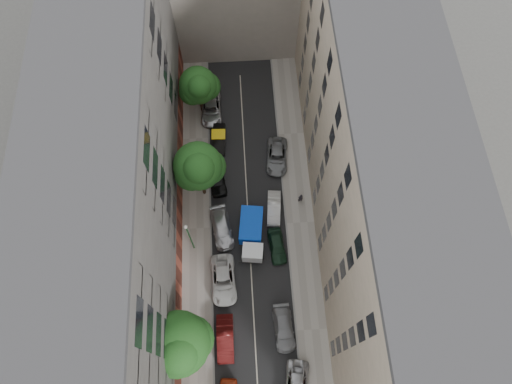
{
  "coord_description": "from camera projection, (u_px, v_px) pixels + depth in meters",
  "views": [
    {
      "loc": [
        -0.19,
        -16.45,
        45.63
      ],
      "look_at": [
        0.86,
        1.21,
        6.0
      ],
      "focal_mm": 32.0,
      "sensor_mm": 36.0,
      "label": 1
    }
  ],
  "objects": [
    {
      "name": "road_surface",
      "position": [
        249.0,
        226.0,
        48.35
      ],
      "size": [
        8.0,
        44.0,
        0.02
      ],
      "primitive_type": "cube",
      "color": "black",
      "rests_on": "ground"
    },
    {
      "name": "pedestrian",
      "position": [
        300.0,
        198.0,
        48.69
      ],
      "size": [
        0.62,
        0.47,
        1.52
      ],
      "primitive_type": "imported",
      "rotation": [
        0.0,
        0.0,
        3.35
      ],
      "color": "black",
      "rests_on": "sidewalk_right"
    },
    {
      "name": "ground",
      "position": [
        249.0,
        226.0,
        48.36
      ],
      "size": [
        120.0,
        120.0,
        0.0
      ],
      "primitive_type": "plane",
      "color": "#4C4C49",
      "rests_on": "ground"
    },
    {
      "name": "car_left_3",
      "position": [
        222.0,
        228.0,
        47.5
      ],
      "size": [
        2.73,
        5.1,
        1.4
      ],
      "primitive_type": "imported",
      "rotation": [
        0.0,
        0.0,
        0.16
      ],
      "color": "#B5B6BA",
      "rests_on": "ground"
    },
    {
      "name": "sidewalk_left",
      "position": [
        197.0,
        229.0,
        48.16
      ],
      "size": [
        3.0,
        44.0,
        0.15
      ],
      "primitive_type": "cube",
      "color": "gray",
      "rests_on": "ground"
    },
    {
      "name": "sidewalk_right",
      "position": [
        300.0,
        223.0,
        48.43
      ],
      "size": [
        3.0,
        44.0,
        0.15
      ],
      "primitive_type": "cube",
      "color": "gray",
      "rests_on": "ground"
    },
    {
      "name": "car_left_5",
      "position": [
        219.0,
        139.0,
        51.95
      ],
      "size": [
        1.56,
        4.05,
        1.32
      ],
      "primitive_type": "imported",
      "rotation": [
        0.0,
        0.0,
        -0.04
      ],
      "color": "black",
      "rests_on": "ground"
    },
    {
      "name": "car_left_4",
      "position": [
        217.0,
        179.0,
        49.81
      ],
      "size": [
        2.24,
        4.47,
        1.46
      ],
      "primitive_type": "imported",
      "rotation": [
        0.0,
        0.0,
        0.12
      ],
      "color": "black",
      "rests_on": "ground"
    },
    {
      "name": "tree_near",
      "position": [
        179.0,
        345.0,
        37.66
      ],
      "size": [
        5.68,
        5.46,
        8.96
      ],
      "color": "#382619",
      "rests_on": "sidewalk_left"
    },
    {
      "name": "car_right_3",
      "position": [
        274.0,
        208.0,
        48.49
      ],
      "size": [
        1.72,
        4.04,
        1.3
      ],
      "primitive_type": "imported",
      "rotation": [
        0.0,
        0.0,
        -0.09
      ],
      "color": "silver",
      "rests_on": "ground"
    },
    {
      "name": "car_left_2",
      "position": [
        223.0,
        280.0,
        45.27
      ],
      "size": [
        2.64,
        5.34,
        1.46
      ],
      "primitive_type": "imported",
      "rotation": [
        0.0,
        0.0,
        0.04
      ],
      "color": "silver",
      "rests_on": "ground"
    },
    {
      "name": "tarp_truck",
      "position": [
        252.0,
        234.0,
        46.53
      ],
      "size": [
        2.81,
        5.73,
        2.54
      ],
      "rotation": [
        0.0,
        0.0,
        -0.13
      ],
      "color": "black",
      "rests_on": "ground"
    },
    {
      "name": "car_right_2",
      "position": [
        277.0,
        246.0,
        46.76
      ],
      "size": [
        1.98,
        4.09,
        1.35
      ],
      "primitive_type": "imported",
      "rotation": [
        0.0,
        0.0,
        0.1
      ],
      "color": "black",
      "rests_on": "ground"
    },
    {
      "name": "car_left_6",
      "position": [
        211.0,
        109.0,
        53.57
      ],
      "size": [
        2.37,
        5.11,
        1.42
      ],
      "primitive_type": "imported",
      "rotation": [
        0.0,
        0.0,
        -0.0
      ],
      "color": "silver",
      "rests_on": "ground"
    },
    {
      "name": "tree_mid",
      "position": [
        199.0,
        168.0,
        44.18
      ],
      "size": [
        5.13,
        4.84,
        8.97
      ],
      "color": "#382619",
      "rests_on": "sidewalk_left"
    },
    {
      "name": "car_right_1",
      "position": [
        284.0,
        328.0,
        43.44
      ],
      "size": [
        2.09,
        4.61,
        1.31
      ],
      "primitive_type": "imported",
      "rotation": [
        0.0,
        0.0,
        0.06
      ],
      "color": "slate",
      "rests_on": "ground"
    },
    {
      "name": "lamp_post",
      "position": [
        189.0,
        235.0,
        43.56
      ],
      "size": [
        0.36,
        0.36,
        6.54
      ],
      "color": "#1B6027",
      "rests_on": "sidewalk_left"
    },
    {
      "name": "building_left",
      "position": [
        119.0,
        193.0,
        38.96
      ],
      "size": [
        8.0,
        44.0,
        20.0
      ],
      "primitive_type": "cube",
      "color": "#494644",
      "rests_on": "ground"
    },
    {
      "name": "building_right",
      "position": [
        373.0,
        180.0,
        39.5
      ],
      "size": [
        8.0,
        44.0,
        20.0
      ],
      "primitive_type": "cube",
      "color": "tan",
      "rests_on": "ground"
    },
    {
      "name": "tree_far",
      "position": [
        199.0,
        87.0,
        49.97
      ],
      "size": [
        4.63,
        4.25,
        6.89
      ],
      "color": "#382619",
      "rests_on": "sidewalk_left"
    },
    {
      "name": "car_right_4",
      "position": [
        277.0,
        156.0,
        51.01
      ],
      "size": [
        2.72,
        5.07,
        1.35
      ],
      "primitive_type": "imported",
      "rotation": [
        0.0,
        0.0,
        -0.1
      ],
      "color": "slate",
      "rests_on": "ground"
    },
    {
      "name": "car_left_1",
      "position": [
        225.0,
        339.0,
        42.98
      ],
      "size": [
        1.59,
        4.52,
        1.49
      ],
      "primitive_type": "imported",
      "rotation": [
        0.0,
        0.0,
        -0.0
      ],
      "color": "#4D0F0F",
      "rests_on": "ground"
    }
  ]
}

